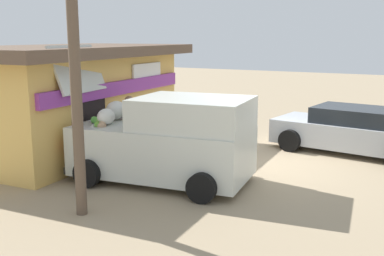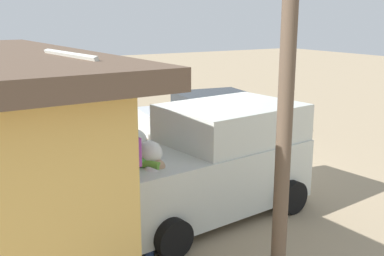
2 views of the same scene
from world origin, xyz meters
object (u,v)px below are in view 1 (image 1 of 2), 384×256
(parked_sedan, at_px, (353,131))
(paint_bucket, at_px, (200,136))
(delivery_van, at_px, (168,140))
(vendor_standing, at_px, (130,124))
(storefront_bar, at_px, (72,97))
(customer_bending, at_px, (89,145))
(unloaded_banana_pile, at_px, (48,158))

(parked_sedan, distance_m, paint_bucket, 4.46)
(delivery_van, bearing_deg, vendor_standing, 62.31)
(storefront_bar, distance_m, parked_sedan, 7.91)
(parked_sedan, xyz_separation_m, customer_bending, (-5.51, 4.71, 0.22))
(storefront_bar, distance_m, vendor_standing, 2.30)
(delivery_van, bearing_deg, parked_sedan, -33.81)
(parked_sedan, height_order, customer_bending, customer_bending)
(storefront_bar, height_order, paint_bucket, storefront_bar)
(parked_sedan, bearing_deg, paint_bucket, 100.72)
(parked_sedan, height_order, unloaded_banana_pile, parked_sedan)
(vendor_standing, height_order, unloaded_banana_pile, vendor_standing)
(delivery_van, bearing_deg, unloaded_banana_pile, 97.10)
(customer_bending, distance_m, paint_bucket, 4.75)
(customer_bending, xyz_separation_m, unloaded_banana_pile, (0.40, 1.70, -0.62))
(delivery_van, xyz_separation_m, paint_bucket, (3.88, 1.21, -0.80))
(customer_bending, xyz_separation_m, paint_bucket, (4.69, -0.35, -0.67))
(unloaded_banana_pile, height_order, paint_bucket, unloaded_banana_pile)
(storefront_bar, relative_size, vendor_standing, 4.34)
(storefront_bar, relative_size, unloaded_banana_pile, 8.36)
(storefront_bar, xyz_separation_m, parked_sedan, (3.50, -7.04, -0.92))
(unloaded_banana_pile, xyz_separation_m, paint_bucket, (4.29, -2.05, -0.06))
(parked_sedan, distance_m, customer_bending, 7.25)
(delivery_van, distance_m, parked_sedan, 5.67)
(paint_bucket, bearing_deg, vendor_standing, 171.20)
(delivery_van, bearing_deg, customer_bending, 117.33)
(storefront_bar, relative_size, delivery_van, 1.67)
(delivery_van, height_order, customer_bending, delivery_van)
(storefront_bar, distance_m, paint_bucket, 4.03)
(customer_bending, bearing_deg, storefront_bar, 49.15)
(delivery_van, distance_m, unloaded_banana_pile, 3.37)
(paint_bucket, bearing_deg, delivery_van, -162.72)
(storefront_bar, bearing_deg, unloaded_banana_pile, -158.82)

